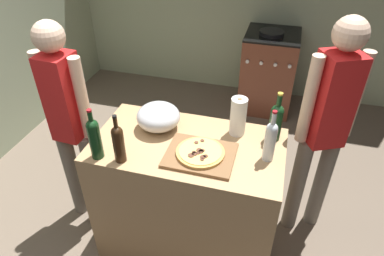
{
  "coord_description": "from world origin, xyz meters",
  "views": [
    {
      "loc": [
        0.67,
        -0.93,
        2.24
      ],
      "look_at": [
        0.2,
        0.76,
        0.98
      ],
      "focal_mm": 32.28,
      "sensor_mm": 36.0,
      "label": 1
    }
  ],
  "objects_px": {
    "person_in_stripes": "(70,121)",
    "wine_bottle_dark": "(276,120)",
    "wine_bottle_green": "(270,139)",
    "pizza": "(200,152)",
    "wine_bottle_clear": "(94,137)",
    "mixing_bowl": "(158,117)",
    "paper_towel_roll": "(238,117)",
    "stove": "(268,71)",
    "wine_bottle_amber": "(118,142)",
    "person_in_red": "(326,124)"
  },
  "relations": [
    {
      "from": "wine_bottle_clear",
      "to": "stove",
      "type": "distance_m",
      "value": 2.58
    },
    {
      "from": "wine_bottle_amber",
      "to": "person_in_red",
      "type": "xyz_separation_m",
      "value": [
        1.14,
        0.65,
        -0.1
      ]
    },
    {
      "from": "stove",
      "to": "person_in_red",
      "type": "height_order",
      "value": "person_in_red"
    },
    {
      "from": "wine_bottle_green",
      "to": "wine_bottle_dark",
      "type": "bearing_deg",
      "value": 85.64
    },
    {
      "from": "wine_bottle_dark",
      "to": "stove",
      "type": "height_order",
      "value": "wine_bottle_dark"
    },
    {
      "from": "wine_bottle_green",
      "to": "person_in_red",
      "type": "height_order",
      "value": "person_in_red"
    },
    {
      "from": "paper_towel_roll",
      "to": "wine_bottle_dark",
      "type": "height_order",
      "value": "wine_bottle_dark"
    },
    {
      "from": "mixing_bowl",
      "to": "wine_bottle_green",
      "type": "relative_size",
      "value": 0.85
    },
    {
      "from": "paper_towel_roll",
      "to": "wine_bottle_green",
      "type": "distance_m",
      "value": 0.29
    },
    {
      "from": "person_in_stripes",
      "to": "mixing_bowl",
      "type": "bearing_deg",
      "value": 6.58
    },
    {
      "from": "pizza",
      "to": "stove",
      "type": "bearing_deg",
      "value": 83.68
    },
    {
      "from": "wine_bottle_amber",
      "to": "person_in_red",
      "type": "distance_m",
      "value": 1.32
    },
    {
      "from": "wine_bottle_green",
      "to": "person_in_stripes",
      "type": "height_order",
      "value": "person_in_stripes"
    },
    {
      "from": "mixing_bowl",
      "to": "wine_bottle_clear",
      "type": "height_order",
      "value": "wine_bottle_clear"
    },
    {
      "from": "pizza",
      "to": "wine_bottle_clear",
      "type": "relative_size",
      "value": 0.88
    },
    {
      "from": "paper_towel_roll",
      "to": "wine_bottle_clear",
      "type": "relative_size",
      "value": 0.79
    },
    {
      "from": "wine_bottle_clear",
      "to": "stove",
      "type": "bearing_deg",
      "value": 70.91
    },
    {
      "from": "mixing_bowl",
      "to": "wine_bottle_dark",
      "type": "height_order",
      "value": "wine_bottle_dark"
    },
    {
      "from": "paper_towel_roll",
      "to": "wine_bottle_dark",
      "type": "bearing_deg",
      "value": 1.21
    },
    {
      "from": "person_in_stripes",
      "to": "wine_bottle_dark",
      "type": "bearing_deg",
      "value": 6.59
    },
    {
      "from": "paper_towel_roll",
      "to": "mixing_bowl",
      "type": "bearing_deg",
      "value": -170.97
    },
    {
      "from": "mixing_bowl",
      "to": "wine_bottle_clear",
      "type": "distance_m",
      "value": 0.44
    },
    {
      "from": "paper_towel_roll",
      "to": "person_in_stripes",
      "type": "relative_size",
      "value": 0.16
    },
    {
      "from": "paper_towel_roll",
      "to": "person_in_stripes",
      "type": "distance_m",
      "value": 1.14
    },
    {
      "from": "wine_bottle_dark",
      "to": "person_in_stripes",
      "type": "relative_size",
      "value": 0.2
    },
    {
      "from": "mixing_bowl",
      "to": "stove",
      "type": "xyz_separation_m",
      "value": [
        0.58,
        2.0,
        -0.56
      ]
    },
    {
      "from": "mixing_bowl",
      "to": "paper_towel_roll",
      "type": "relative_size",
      "value": 1.1
    },
    {
      "from": "pizza",
      "to": "person_in_red",
      "type": "relative_size",
      "value": 0.17
    },
    {
      "from": "paper_towel_roll",
      "to": "person_in_stripes",
      "type": "height_order",
      "value": "person_in_stripes"
    },
    {
      "from": "stove",
      "to": "wine_bottle_dark",
      "type": "bearing_deg",
      "value": -85.52
    },
    {
      "from": "pizza",
      "to": "wine_bottle_dark",
      "type": "height_order",
      "value": "wine_bottle_dark"
    },
    {
      "from": "mixing_bowl",
      "to": "wine_bottle_amber",
      "type": "height_order",
      "value": "wine_bottle_amber"
    },
    {
      "from": "pizza",
      "to": "wine_bottle_amber",
      "type": "distance_m",
      "value": 0.47
    },
    {
      "from": "person_in_stripes",
      "to": "stove",
      "type": "bearing_deg",
      "value": 60.05
    },
    {
      "from": "mixing_bowl",
      "to": "wine_bottle_clear",
      "type": "bearing_deg",
      "value": -123.67
    },
    {
      "from": "stove",
      "to": "person_in_red",
      "type": "xyz_separation_m",
      "value": [
        0.47,
        -1.72,
        0.5
      ]
    },
    {
      "from": "mixing_bowl",
      "to": "wine_bottle_amber",
      "type": "relative_size",
      "value": 0.91
    },
    {
      "from": "wine_bottle_green",
      "to": "wine_bottle_dark",
      "type": "height_order",
      "value": "wine_bottle_green"
    },
    {
      "from": "wine_bottle_clear",
      "to": "person_in_stripes",
      "type": "xyz_separation_m",
      "value": [
        -0.38,
        0.29,
        -0.16
      ]
    },
    {
      "from": "wine_bottle_amber",
      "to": "wine_bottle_clear",
      "type": "xyz_separation_m",
      "value": [
        -0.14,
        -0.0,
        0.01
      ]
    },
    {
      "from": "paper_towel_roll",
      "to": "wine_bottle_green",
      "type": "relative_size",
      "value": 0.78
    },
    {
      "from": "wine_bottle_green",
      "to": "wine_bottle_amber",
      "type": "bearing_deg",
      "value": -163.54
    },
    {
      "from": "pizza",
      "to": "wine_bottle_green",
      "type": "xyz_separation_m",
      "value": [
        0.38,
        0.09,
        0.11
      ]
    },
    {
      "from": "wine_bottle_green",
      "to": "person_in_stripes",
      "type": "bearing_deg",
      "value": 177.82
    },
    {
      "from": "paper_towel_roll",
      "to": "wine_bottle_clear",
      "type": "distance_m",
      "value": 0.86
    },
    {
      "from": "pizza",
      "to": "person_in_stripes",
      "type": "relative_size",
      "value": 0.18
    },
    {
      "from": "pizza",
      "to": "paper_towel_roll",
      "type": "distance_m",
      "value": 0.35
    },
    {
      "from": "wine_bottle_clear",
      "to": "person_in_stripes",
      "type": "relative_size",
      "value": 0.2
    },
    {
      "from": "mixing_bowl",
      "to": "person_in_red",
      "type": "relative_size",
      "value": 0.17
    },
    {
      "from": "person_in_stripes",
      "to": "person_in_red",
      "type": "xyz_separation_m",
      "value": [
        1.66,
        0.36,
        0.05
      ]
    }
  ]
}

